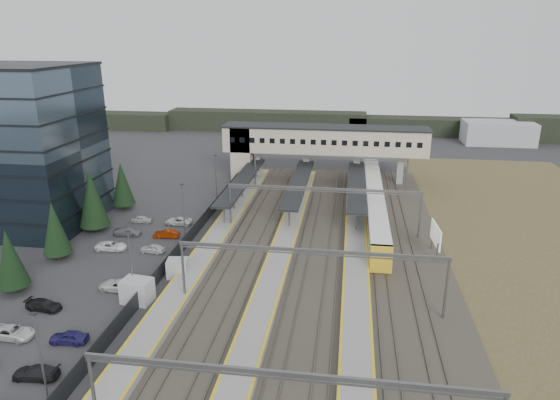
% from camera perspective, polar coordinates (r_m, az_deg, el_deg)
% --- Properties ---
extents(ground, '(220.00, 220.00, 0.00)m').
position_cam_1_polar(ground, '(64.29, -6.80, -7.92)').
color(ground, '#2B2B2D').
rests_on(ground, ground).
extents(office_building, '(24.30, 18.30, 24.30)m').
position_cam_1_polar(office_building, '(86.49, -28.79, 5.37)').
color(office_building, '#3D4E5E').
rests_on(office_building, ground).
extents(conifer_row, '(4.42, 49.82, 9.50)m').
position_cam_1_polar(conifer_row, '(68.09, -26.08, -3.78)').
color(conifer_row, black).
rests_on(conifer_row, ground).
extents(car_park, '(10.55, 44.46, 1.26)m').
position_cam_1_polar(car_park, '(62.49, -20.77, -9.28)').
color(car_park, '#A3A3A8').
rests_on(car_park, ground).
extents(lampposts, '(0.50, 53.25, 8.07)m').
position_cam_1_polar(lampposts, '(66.02, -13.41, -3.47)').
color(lampposts, slate).
rests_on(lampposts, ground).
extents(fence, '(0.08, 90.00, 2.00)m').
position_cam_1_polar(fence, '(70.01, -10.97, -4.95)').
color(fence, '#26282B').
rests_on(fence, ground).
extents(relay_cabin_near, '(3.51, 2.77, 2.68)m').
position_cam_1_polar(relay_cabin_near, '(58.44, -16.01, -9.94)').
color(relay_cabin_near, '#A3A6A9').
rests_on(relay_cabin_near, ground).
extents(relay_cabin_far, '(2.72, 2.37, 2.25)m').
position_cam_1_polar(relay_cabin_far, '(62.99, -11.62, -7.63)').
color(relay_cabin_far, '#A3A6A9').
rests_on(relay_cabin_far, ground).
extents(rail_corridor, '(34.00, 90.00, 0.92)m').
position_cam_1_polar(rail_corridor, '(67.03, 2.07, -6.37)').
color(rail_corridor, '#3C392F').
rests_on(rail_corridor, ground).
extents(canopies, '(23.10, 30.00, 3.28)m').
position_cam_1_polar(canopies, '(86.50, 2.13, 2.01)').
color(canopies, black).
rests_on(canopies, ground).
extents(footbridge, '(40.40, 6.40, 11.20)m').
position_cam_1_polar(footbridge, '(99.94, 3.49, 6.61)').
color(footbridge, '#B8AA8E').
rests_on(footbridge, ground).
extents(gantries, '(28.40, 62.28, 7.17)m').
position_cam_1_polar(gantries, '(62.76, 4.35, -2.53)').
color(gantries, slate).
rests_on(gantries, ground).
extents(train, '(2.77, 57.96, 3.49)m').
position_cam_1_polar(train, '(89.72, 10.62, 1.01)').
color(train, silver).
rests_on(train, ground).
extents(billboard, '(0.53, 5.47, 4.55)m').
position_cam_1_polar(billboard, '(69.29, 17.37, -3.93)').
color(billboard, slate).
rests_on(billboard, ground).
extents(treeline_far, '(170.00, 19.00, 7.00)m').
position_cam_1_polar(treeline_far, '(150.18, 11.30, 8.37)').
color(treeline_far, black).
rests_on(treeline_far, ground).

